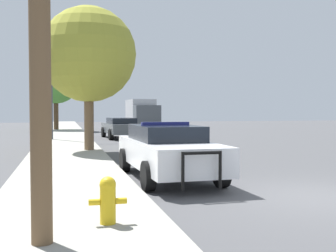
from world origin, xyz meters
TOP-DOWN VIEW (x-y plane):
  - ground_plane at (0.00, 0.00)m, footprint 110.00×110.00m
  - sidewalk_left at (-5.10, 0.00)m, footprint 3.00×110.00m
  - police_car at (-2.52, 3.16)m, footprint 2.15×5.24m
  - fire_hydrant at (-4.60, -1.48)m, footprint 0.58×0.25m
  - traffic_light at (-4.17, 17.56)m, footprint 4.31×0.35m
  - car_background_midblock at (-1.62, 19.33)m, footprint 2.22×4.79m
  - box_truck at (2.55, 34.47)m, footprint 2.67×7.73m
  - tree_sidewalk_far at (-5.83, 30.00)m, footprint 4.18×4.18m
  - tree_sidewalk_near at (-4.16, 10.59)m, footprint 4.10×4.10m

SIDE VIEW (x-z plane):
  - ground_plane at x=0.00m, z-range 0.00..0.00m
  - sidewalk_left at x=-5.10m, z-range 0.00..0.13m
  - fire_hydrant at x=-4.60m, z-range 0.15..0.88m
  - car_background_midblock at x=-1.62m, z-range 0.07..1.39m
  - police_car at x=-2.52m, z-range 0.02..1.55m
  - box_truck at x=2.55m, z-range 0.14..3.03m
  - traffic_light at x=-4.17m, z-range 1.23..6.35m
  - tree_sidewalk_near at x=-4.16m, z-range 1.14..7.30m
  - tree_sidewalk_far at x=-5.83m, z-range 1.23..7.66m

